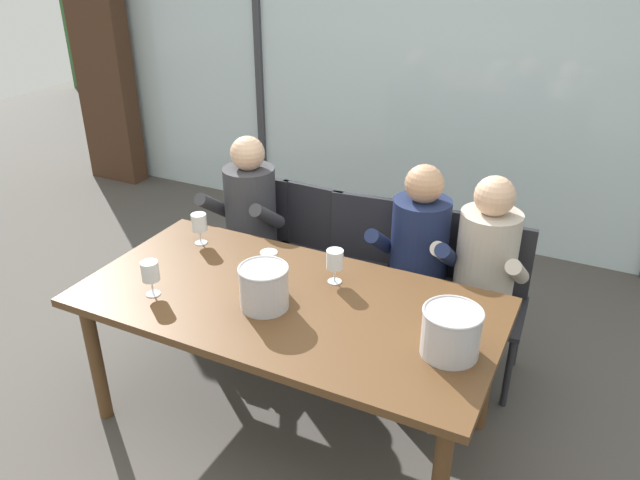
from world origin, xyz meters
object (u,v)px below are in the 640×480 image
chair_near_curtain (254,234)px  person_charcoal_jacket (245,220)px  dining_table (287,312)px  chair_left_of_center (305,245)px  chair_center (359,258)px  wine_glass_center_pour (269,261)px  ice_bucket_secondary (264,286)px  person_navy_polo (415,258)px  wine_glass_near_bucket (199,224)px  chair_near_window_right (487,291)px  wine_glass_by_left_taster (335,261)px  ice_bucket_primary (451,331)px  wine_glass_by_right_taster (150,272)px  person_beige_jumper (481,272)px  chair_right_of_center (420,272)px

chair_near_curtain → person_charcoal_jacket: (0.04, -0.15, 0.17)m
dining_table → chair_left_of_center: chair_left_of_center is taller
chair_center → wine_glass_center_pour: wine_glass_center_pour is taller
chair_near_curtain → person_charcoal_jacket: bearing=-76.8°
chair_center → ice_bucket_secondary: bearing=-98.6°
chair_left_of_center → person_navy_polo: size_ratio=0.73×
person_charcoal_jacket → wine_glass_near_bucket: person_charcoal_jacket is taller
chair_center → chair_near_window_right: bearing=-9.4°
chair_center → chair_near_window_right: same height
dining_table → person_charcoal_jacket: bearing=133.4°
chair_near_window_right → wine_glass_by_left_taster: 0.97m
dining_table → wine_glass_by_left_taster: bearing=60.9°
chair_center → ice_bucket_secondary: (-0.04, -1.02, 0.35)m
ice_bucket_primary → wine_glass_center_pour: (-0.94, 0.15, 0.02)m
chair_left_of_center → wine_glass_near_bucket: bearing=-113.8°
chair_center → wine_glass_by_right_taster: (-0.57, -1.17, 0.36)m
chair_left_of_center → ice_bucket_primary: 1.58m
person_beige_jumper → wine_glass_center_pour: 1.13m
chair_center → wine_glass_center_pour: size_ratio=5.02×
chair_near_window_right → wine_glass_center_pour: size_ratio=5.02×
person_beige_jumper → wine_glass_center_pour: person_beige_jumper is taller
person_navy_polo → wine_glass_by_right_taster: size_ratio=6.86×
ice_bucket_secondary → wine_glass_center_pour: bearing=113.9°
chair_center → wine_glass_by_left_taster: 0.79m
person_navy_polo → wine_glass_by_left_taster: 0.61m
chair_left_of_center → chair_near_curtain: bearing=-177.0°
chair_center → person_beige_jumper: person_beige_jumper is taller
person_charcoal_jacket → chair_near_curtain: bearing=102.6°
person_charcoal_jacket → wine_glass_by_right_taster: bearing=-83.8°
person_charcoal_jacket → chair_left_of_center: bearing=22.7°
chair_near_curtain → wine_glass_near_bucket: size_ratio=5.02×
person_charcoal_jacket → ice_bucket_primary: 1.75m
dining_table → person_beige_jumper: size_ratio=1.66×
wine_glass_center_pour → person_navy_polo: bearing=53.0°
person_charcoal_jacket → chair_center: bearing=10.7°
person_charcoal_jacket → wine_glass_by_right_taster: size_ratio=6.86×
chair_right_of_center → person_beige_jumper: bearing=-28.6°
chair_near_curtain → person_navy_polo: (1.14, -0.15, 0.17)m
ice_bucket_secondary → chair_right_of_center: bearing=67.4°
person_beige_jumper → wine_glass_by_right_taster: bearing=-139.4°
wine_glass_by_left_taster → wine_glass_by_right_taster: bearing=-146.1°
ice_bucket_primary → wine_glass_near_bucket: ice_bucket_primary is taller
ice_bucket_primary → chair_center: bearing=129.5°
chair_left_of_center → chair_near_window_right: (1.16, -0.04, 0.00)m
chair_left_of_center → wine_glass_near_bucket: size_ratio=5.02×
dining_table → chair_right_of_center: 1.01m
chair_right_of_center → person_navy_polo: size_ratio=0.73×
person_navy_polo → person_beige_jumper: bearing=-0.7°
person_navy_polo → person_charcoal_jacket: bearing=179.3°
dining_table → wine_glass_by_right_taster: 0.67m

